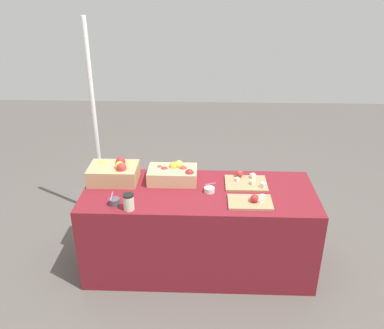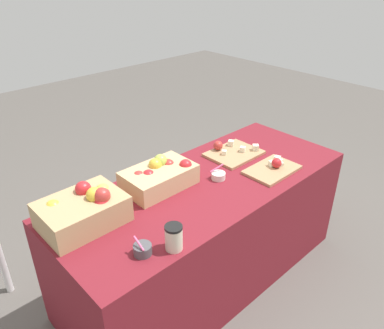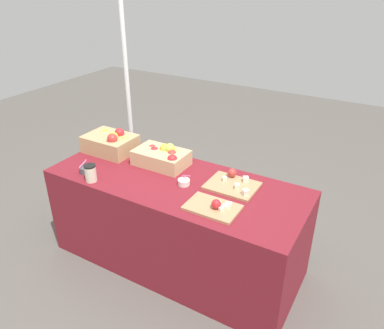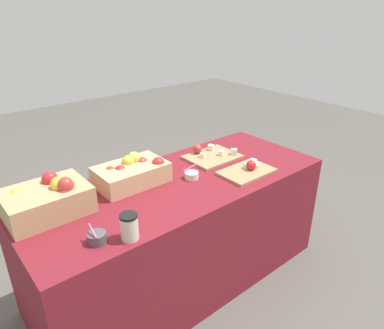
{
  "view_description": "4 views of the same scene",
  "coord_description": "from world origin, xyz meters",
  "px_view_note": "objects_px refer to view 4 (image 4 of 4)",
  "views": [
    {
      "loc": [
        0.05,
        -2.9,
        2.35
      ],
      "look_at": [
        -0.06,
        -0.05,
        1.0
      ],
      "focal_mm": 37.84,
      "sensor_mm": 36.0,
      "label": 1
    },
    {
      "loc": [
        -1.39,
        -1.35,
        1.93
      ],
      "look_at": [
        -0.05,
        0.07,
        0.85
      ],
      "focal_mm": 35.62,
      "sensor_mm": 36.0,
      "label": 2
    },
    {
      "loc": [
        1.29,
        -1.98,
        2.1
      ],
      "look_at": [
        0.16,
        -0.03,
        0.93
      ],
      "focal_mm": 35.23,
      "sensor_mm": 36.0,
      "label": 3
    },
    {
      "loc": [
        -1.15,
        -1.51,
        1.72
      ],
      "look_at": [
        0.13,
        0.03,
        0.8
      ],
      "focal_mm": 33.07,
      "sensor_mm": 36.0,
      "label": 4
    }
  ],
  "objects_px": {
    "cutting_board_back": "(211,155)",
    "sample_bowl_near": "(97,238)",
    "coffee_cup": "(129,227)",
    "cutting_board_front": "(248,170)",
    "apple_crate_left": "(48,199)",
    "sample_bowl_mid": "(192,175)",
    "apple_crate_middle": "(132,172)"
  },
  "relations": [
    {
      "from": "cutting_board_back",
      "to": "sample_bowl_near",
      "type": "height_order",
      "value": "sample_bowl_near"
    },
    {
      "from": "cutting_board_back",
      "to": "coffee_cup",
      "type": "xyz_separation_m",
      "value": [
        -0.91,
        -0.45,
        0.05
      ]
    },
    {
      "from": "cutting_board_front",
      "to": "cutting_board_back",
      "type": "xyz_separation_m",
      "value": [
        -0.02,
        0.32,
        -0.0
      ]
    },
    {
      "from": "apple_crate_left",
      "to": "coffee_cup",
      "type": "xyz_separation_m",
      "value": [
        0.2,
        -0.45,
        -0.02
      ]
    },
    {
      "from": "cutting_board_front",
      "to": "sample_bowl_mid",
      "type": "xyz_separation_m",
      "value": [
        -0.32,
        0.17,
        0.0
      ]
    },
    {
      "from": "sample_bowl_near",
      "to": "sample_bowl_mid",
      "type": "distance_m",
      "value": 0.76
    },
    {
      "from": "cutting_board_back",
      "to": "coffee_cup",
      "type": "relative_size",
      "value": 2.74
    },
    {
      "from": "apple_crate_middle",
      "to": "sample_bowl_near",
      "type": "height_order",
      "value": "apple_crate_middle"
    },
    {
      "from": "cutting_board_front",
      "to": "coffee_cup",
      "type": "relative_size",
      "value": 2.68
    },
    {
      "from": "apple_crate_left",
      "to": "sample_bowl_mid",
      "type": "distance_m",
      "value": 0.82
    },
    {
      "from": "apple_crate_left",
      "to": "coffee_cup",
      "type": "bearing_deg",
      "value": -66.1
    },
    {
      "from": "apple_crate_left",
      "to": "coffee_cup",
      "type": "distance_m",
      "value": 0.49
    },
    {
      "from": "cutting_board_front",
      "to": "sample_bowl_near",
      "type": "xyz_separation_m",
      "value": [
        -1.06,
        -0.05,
        0.01
      ]
    },
    {
      "from": "sample_bowl_near",
      "to": "coffee_cup",
      "type": "relative_size",
      "value": 0.71
    },
    {
      "from": "apple_crate_left",
      "to": "sample_bowl_mid",
      "type": "relative_size",
      "value": 4.4
    },
    {
      "from": "sample_bowl_near",
      "to": "coffee_cup",
      "type": "bearing_deg",
      "value": -28.7
    },
    {
      "from": "sample_bowl_mid",
      "to": "coffee_cup",
      "type": "bearing_deg",
      "value": -154.41
    },
    {
      "from": "cutting_board_back",
      "to": "sample_bowl_near",
      "type": "relative_size",
      "value": 3.85
    },
    {
      "from": "sample_bowl_near",
      "to": "coffee_cup",
      "type": "distance_m",
      "value": 0.15
    },
    {
      "from": "apple_crate_middle",
      "to": "sample_bowl_near",
      "type": "distance_m",
      "value": 0.59
    },
    {
      "from": "apple_crate_middle",
      "to": "sample_bowl_mid",
      "type": "xyz_separation_m",
      "value": [
        0.31,
        -0.18,
        -0.05
      ]
    },
    {
      "from": "apple_crate_left",
      "to": "sample_bowl_near",
      "type": "distance_m",
      "value": 0.39
    },
    {
      "from": "cutting_board_front",
      "to": "sample_bowl_near",
      "type": "relative_size",
      "value": 3.76
    },
    {
      "from": "apple_crate_middle",
      "to": "apple_crate_left",
      "type": "bearing_deg",
      "value": -177.77
    },
    {
      "from": "cutting_board_back",
      "to": "sample_bowl_mid",
      "type": "xyz_separation_m",
      "value": [
        -0.31,
        -0.16,
        0.01
      ]
    },
    {
      "from": "sample_bowl_near",
      "to": "sample_bowl_mid",
      "type": "xyz_separation_m",
      "value": [
        0.73,
        0.22,
        -0.0
      ]
    },
    {
      "from": "cutting_board_back",
      "to": "coffee_cup",
      "type": "bearing_deg",
      "value": -153.94
    },
    {
      "from": "apple_crate_middle",
      "to": "cutting_board_back",
      "type": "bearing_deg",
      "value": -2.36
    },
    {
      "from": "sample_bowl_near",
      "to": "coffee_cup",
      "type": "xyz_separation_m",
      "value": [
        0.13,
        -0.07,
        0.04
      ]
    },
    {
      "from": "apple_crate_left",
      "to": "sample_bowl_mid",
      "type": "height_order",
      "value": "apple_crate_left"
    },
    {
      "from": "cutting_board_back",
      "to": "apple_crate_middle",
      "type": "bearing_deg",
      "value": 177.64
    },
    {
      "from": "cutting_board_front",
      "to": "sample_bowl_near",
      "type": "bearing_deg",
      "value": -177.07
    }
  ]
}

